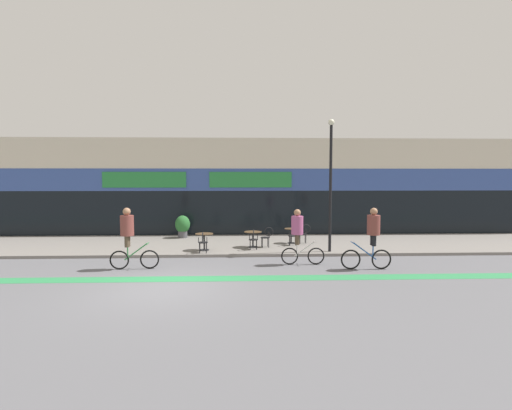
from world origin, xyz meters
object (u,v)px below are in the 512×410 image
at_px(cafe_chair_2_near, 293,234).
at_px(cafe_chair_0_near, 203,241).
at_px(cafe_chair_1_side, 267,236).
at_px(bistro_table_2, 291,233).
at_px(bistro_table_0, 204,238).
at_px(cyclist_1, 129,233).
at_px(planter_pot, 183,226).
at_px(cyclist_0, 298,232).
at_px(bistro_table_1, 253,236).
at_px(cafe_chair_1_near, 253,238).
at_px(cafe_chair_2_side, 304,232).
at_px(lamp_post, 331,176).
at_px(cyclist_2, 372,234).

bearing_deg(cafe_chair_2_near, cafe_chair_0_near, 116.24).
xyz_separation_m(cafe_chair_0_near, cafe_chair_1_side, (2.75, 1.30, 0.00)).
bearing_deg(bistro_table_2, cafe_chair_2_near, -90.44).
relative_size(bistro_table_0, cyclist_1, 0.35).
xyz_separation_m(planter_pot, cyclist_0, (5.17, -5.97, 0.49)).
bearing_deg(cyclist_1, bistro_table_1, 34.41).
distance_m(bistro_table_1, cafe_chair_1_near, 0.63).
bearing_deg(cyclist_0, bistro_table_2, 87.83).
xyz_separation_m(cafe_chair_2_side, lamp_post, (0.75, -2.11, 2.67)).
height_order(bistro_table_2, cyclist_0, cyclist_0).
bearing_deg(cyclist_2, bistro_table_0, -26.52).
relative_size(cafe_chair_2_near, lamp_post, 0.16).
xyz_separation_m(bistro_table_2, cafe_chair_1_side, (-1.23, -0.98, 0.01)).
bearing_deg(cafe_chair_2_side, cafe_chair_0_near, 27.88).
xyz_separation_m(cafe_chair_1_near, planter_pot, (-3.56, 3.54, 0.11)).
height_order(bistro_table_0, bistro_table_1, bistro_table_0).
height_order(cafe_chair_2_side, planter_pot, planter_pot).
bearing_deg(cyclist_1, cyclist_0, 1.02).
distance_m(bistro_table_2, cafe_chair_1_side, 1.57).
xyz_separation_m(bistro_table_0, bistro_table_2, (3.98, 1.65, -0.02)).
bearing_deg(cafe_chair_2_near, cyclist_2, -148.61).
bearing_deg(cafe_chair_0_near, cyclist_2, -114.10).
bearing_deg(cyclist_2, cafe_chair_1_near, -37.65).
distance_m(bistro_table_2, lamp_post, 3.68).
height_order(cyclist_1, cyclist_2, cyclist_1).
distance_m(bistro_table_2, cafe_chair_1_near, 2.46).
xyz_separation_m(bistro_table_0, bistro_table_1, (2.12, 0.66, -0.01)).
xyz_separation_m(cafe_chair_1_near, cyclist_1, (-4.53, -2.94, 0.67)).
bearing_deg(bistro_table_0, cyclist_0, -32.60).
height_order(bistro_table_2, lamp_post, lamp_post).
bearing_deg(cafe_chair_1_near, cyclist_0, -146.56).
bearing_deg(bistro_table_0, cafe_chair_2_side, 19.75).
bearing_deg(bistro_table_2, cyclist_2, -65.37).
distance_m(bistro_table_2, cafe_chair_2_side, 0.63).
xyz_separation_m(bistro_table_2, cafe_chair_1_near, (-1.85, -1.62, 0.01)).
distance_m(cafe_chair_2_side, cyclist_0, 4.17).
xyz_separation_m(bistro_table_1, cafe_chair_2_side, (2.48, 0.99, 0.00)).
bearing_deg(lamp_post, planter_pot, 149.29).
bearing_deg(cyclist_1, bistro_table_0, 46.56).
relative_size(bistro_table_1, cafe_chair_0_near, 0.88).
height_order(cafe_chair_2_side, cyclist_1, cyclist_1).
height_order(cafe_chair_1_side, cyclist_2, cyclist_2).
bearing_deg(bistro_table_1, cafe_chair_1_side, 0.67).
height_order(cafe_chair_1_near, cyclist_2, cyclist_2).
bearing_deg(planter_pot, bistro_table_0, -68.08).
relative_size(cafe_chair_0_near, cafe_chair_1_side, 1.00).
bearing_deg(bistro_table_0, bistro_table_1, 17.32).
height_order(bistro_table_1, cyclist_1, cyclist_1).
relative_size(bistro_table_2, cyclist_1, 0.32).
bearing_deg(bistro_table_1, cafe_chair_1_near, -89.99).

